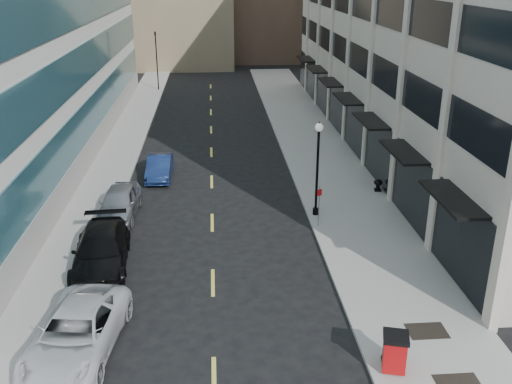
{
  "coord_description": "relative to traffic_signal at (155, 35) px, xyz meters",
  "views": [
    {
      "loc": [
        0.22,
        -12.75,
        12.24
      ],
      "look_at": [
        2.03,
        10.93,
        2.84
      ],
      "focal_mm": 40.0,
      "sensor_mm": 36.0,
      "label": 1
    }
  ],
  "objects": [
    {
      "name": "traffic_signal",
      "position": [
        0.0,
        0.0,
        0.0
      ],
      "size": [
        0.66,
        0.66,
        6.98
      ],
      "color": "black",
      "rests_on": "ground"
    },
    {
      "name": "road_centerline",
      "position": [
        5.5,
        -31.0,
        -5.71
      ],
      "size": [
        0.15,
        68.2,
        0.01
      ],
      "color": "#D8CC4C",
      "rests_on": "ground"
    },
    {
      "name": "grate_mid",
      "position": [
        13.1,
        -47.0,
        -5.56
      ],
      "size": [
        1.4,
        1.0,
        0.01
      ],
      "primitive_type": "cube",
      "color": "black",
      "rests_on": "sidewalk_right"
    },
    {
      "name": "building_right",
      "position": [
        22.44,
        -21.01,
        3.28
      ],
      "size": [
        15.3,
        46.5,
        18.25
      ],
      "color": "beige",
      "rests_on": "ground"
    },
    {
      "name": "grate_far",
      "position": [
        13.1,
        -44.2,
        -5.56
      ],
      "size": [
        1.4,
        1.0,
        0.01
      ],
      "primitive_type": "cube",
      "color": "black",
      "rests_on": "sidewalk_right"
    },
    {
      "name": "car_silver_sedan",
      "position": [
        0.7,
        -32.85,
        -4.93
      ],
      "size": [
        2.06,
        4.71,
        1.58
      ],
      "primitive_type": "imported",
      "rotation": [
        0.0,
        0.0,
        -0.04
      ],
      "color": "gray",
      "rests_on": "ground"
    },
    {
      "name": "trash_bin",
      "position": [
        11.27,
        -46.13,
        -4.86
      ],
      "size": [
        0.99,
        1.0,
        1.31
      ],
      "rotation": [
        0.0,
        0.0,
        -0.27
      ],
      "color": "#A20A0D",
      "rests_on": "sidewalk_right"
    },
    {
      "name": "car_black_pickup",
      "position": [
        0.7,
        -38.32,
        -4.91
      ],
      "size": [
        2.66,
        5.75,
        1.63
      ],
      "primitive_type": "imported",
      "rotation": [
        0.0,
        0.0,
        0.07
      ],
      "color": "black",
      "rests_on": "ground"
    },
    {
      "name": "sidewalk_right",
      "position": [
        13.0,
        -28.0,
        -5.64
      ],
      "size": [
        5.0,
        80.0,
        0.15
      ],
      "primitive_type": "cube",
      "color": "gray",
      "rests_on": "ground"
    },
    {
      "name": "car_white_van",
      "position": [
        0.92,
        -44.28,
        -4.94
      ],
      "size": [
        3.26,
        5.9,
        1.56
      ],
      "primitive_type": "imported",
      "rotation": [
        0.0,
        0.0,
        -0.12
      ],
      "color": "silver",
      "rests_on": "ground"
    },
    {
      "name": "car_blue_sedan",
      "position": [
        2.3,
        -27.0,
        -5.03
      ],
      "size": [
        1.49,
        4.18,
        1.37
      ],
      "primitive_type": "imported",
      "rotation": [
        0.0,
        0.0,
        -0.01
      ],
      "color": "navy",
      "rests_on": "ground"
    },
    {
      "name": "sidewalk_left",
      "position": [
        -1.0,
        -28.0,
        -5.64
      ],
      "size": [
        3.0,
        80.0,
        0.15
      ],
      "primitive_type": "cube",
      "color": "gray",
      "rests_on": "ground"
    },
    {
      "name": "sign_post",
      "position": [
        10.8,
        -35.13,
        -4.18
      ],
      "size": [
        0.24,
        0.11,
        2.11
      ],
      "rotation": [
        0.0,
        0.0,
        0.35
      ],
      "color": "slate",
      "rests_on": "sidewalk_right"
    },
    {
      "name": "urn_planter",
      "position": [
        15.1,
        -30.61,
        -5.15
      ],
      "size": [
        0.5,
        0.5,
        0.69
      ],
      "rotation": [
        0.0,
        0.0,
        -0.19
      ],
      "color": "black",
      "rests_on": "sidewalk_right"
    },
    {
      "name": "lamppost",
      "position": [
        10.92,
        -33.69,
        -2.62
      ],
      "size": [
        0.42,
        0.42,
        5.03
      ],
      "color": "black",
      "rests_on": "sidewalk_right"
    }
  ]
}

